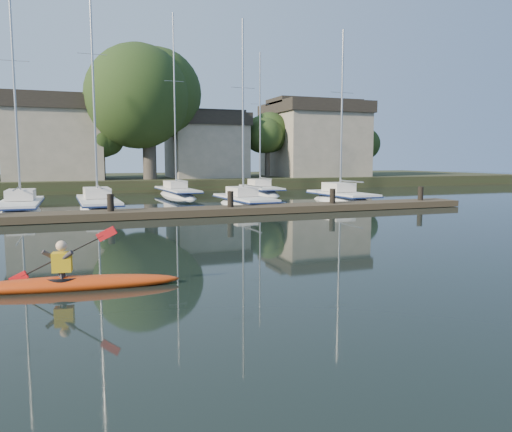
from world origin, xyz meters
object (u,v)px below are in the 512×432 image
object	(u,v)px
kayak	(69,281)
dock	(173,212)
sailboat_4	(342,205)
sailboat_3	(244,209)
sailboat_7	(261,196)
sailboat_1	(21,216)
sailboat_6	(177,198)
sailboat_2	(98,212)

from	to	relation	value
kayak	dock	xyz separation A→B (m)	(4.86, 13.04, 0.02)
kayak	sailboat_4	distance (m)	24.35
sailboat_3	sailboat_7	xyz separation A→B (m)	(4.76, 9.66, -0.00)
kayak	sailboat_1	size ratio (longest dim) A/B	0.35
kayak	dock	bearing A→B (deg)	76.57
sailboat_6	sailboat_7	bearing A→B (deg)	-3.27
kayak	sailboat_1	world-z (taller)	sailboat_1
sailboat_1	sailboat_7	size ratio (longest dim) A/B	1.10
sailboat_7	sailboat_6	bearing A→B (deg)	-177.79
kayak	sailboat_2	bearing A→B (deg)	92.18
kayak	sailboat_6	bearing A→B (deg)	80.69
sailboat_4	kayak	bearing A→B (deg)	-135.27
sailboat_3	sailboat_1	bearing A→B (deg)	172.72
sailboat_4	sailboat_7	distance (m)	9.43
sailboat_2	sailboat_7	size ratio (longest dim) A/B	1.18
kayak	sailboat_7	size ratio (longest dim) A/B	0.38
sailboat_4	dock	bearing A→B (deg)	-161.13
sailboat_2	sailboat_4	world-z (taller)	sailboat_2
sailboat_3	kayak	bearing A→B (deg)	-123.23
dock	sailboat_6	distance (m)	13.96
kayak	sailboat_6	size ratio (longest dim) A/B	0.32
sailboat_1	sailboat_2	size ratio (longest dim) A/B	0.93
sailboat_4	sailboat_1	bearing A→B (deg)	177.57
sailboat_3	sailboat_7	distance (m)	10.77
kayak	sailboat_6	xyz separation A→B (m)	(7.81, 26.68, -0.36)
sailboat_1	sailboat_4	bearing A→B (deg)	-0.92
sailboat_1	sailboat_2	world-z (taller)	sailboat_2
kayak	sailboat_7	distance (m)	30.40
dock	sailboat_3	size ratio (longest dim) A/B	2.77
sailboat_7	sailboat_1	bearing A→B (deg)	-150.30
kayak	sailboat_1	distance (m)	18.09
kayak	sailboat_2	size ratio (longest dim) A/B	0.32
sailboat_1	sailboat_4	size ratio (longest dim) A/B	1.10
sailboat_3	sailboat_4	world-z (taller)	sailboat_4
sailboat_2	sailboat_3	bearing A→B (deg)	-9.56
dock	sailboat_4	world-z (taller)	sailboat_4
kayak	sailboat_7	world-z (taller)	sailboat_7
sailboat_6	sailboat_2	bearing A→B (deg)	-128.77
dock	sailboat_2	distance (m)	6.08
sailboat_2	sailboat_7	distance (m)	15.69
kayak	dock	size ratio (longest dim) A/B	0.14
sailboat_3	sailboat_6	distance (m)	9.99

